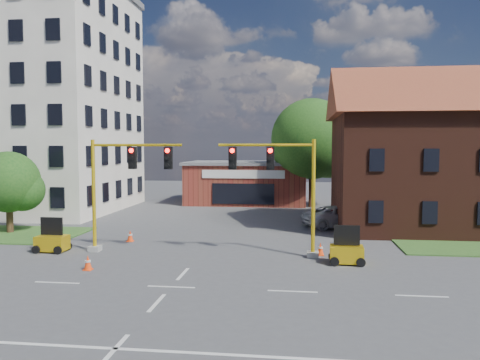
{
  "coord_description": "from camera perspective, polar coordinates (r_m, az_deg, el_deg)",
  "views": [
    {
      "loc": [
        5.14,
        -18.51,
        5.77
      ],
      "look_at": [
        1.66,
        10.0,
        3.77
      ],
      "focal_mm": 35.0,
      "sensor_mm": 36.0,
      "label": 1
    }
  ],
  "objects": [
    {
      "name": "cone_b",
      "position": [
        29.68,
        -13.24,
        -6.66
      ],
      "size": [
        0.4,
        0.4,
        0.7
      ],
      "color": "#FF3F0D",
      "rests_on": "ground"
    },
    {
      "name": "pickup_white",
      "position": [
        34.69,
        12.21,
        -4.38
      ],
      "size": [
        6.12,
        4.42,
        1.55
      ],
      "primitive_type": "imported",
      "rotation": [
        0.0,
        0.0,
        1.94
      ],
      "color": "silver",
      "rests_on": "ground"
    },
    {
      "name": "signal_mast_east",
      "position": [
        24.59,
        5.12,
        -0.34
      ],
      "size": [
        5.3,
        0.6,
        6.2
      ],
      "color": "gray",
      "rests_on": "ground"
    },
    {
      "name": "lane_markings",
      "position": [
        17.33,
        -11.12,
        -15.52
      ],
      "size": [
        60.0,
        36.0,
        0.01
      ],
      "primitive_type": null,
      "color": "silver",
      "rests_on": "ground"
    },
    {
      "name": "cone_c",
      "position": [
        25.65,
        9.77,
        -8.3
      ],
      "size": [
        0.4,
        0.4,
        0.7
      ],
      "color": "#FF3F0D",
      "rests_on": "ground"
    },
    {
      "name": "tree_large",
      "position": [
        45.63,
        9.2,
        4.62
      ],
      "size": [
        8.14,
        7.75,
        10.46
      ],
      "color": "#352113",
      "rests_on": "ground"
    },
    {
      "name": "tree_nw_front",
      "position": [
        34.79,
        -26.02,
        -0.46
      ],
      "size": [
        4.29,
        4.08,
        5.51
      ],
      "color": "#352113",
      "rests_on": "ground"
    },
    {
      "name": "signal_mast_west",
      "position": [
        26.35,
        -14.17,
        -0.16
      ],
      "size": [
        5.3,
        0.6,
        6.2
      ],
      "color": "gray",
      "rests_on": "ground"
    },
    {
      "name": "trailer_west",
      "position": [
        28.08,
        -21.93,
        -6.96
      ],
      "size": [
        1.62,
        1.09,
        1.83
      ],
      "rotation": [
        0.0,
        0.0,
        -0.01
      ],
      "color": "yellow",
      "rests_on": "ground"
    },
    {
      "name": "ground",
      "position": [
        20.06,
        -8.39,
        -12.77
      ],
      "size": [
        120.0,
        120.0,
        0.0
      ],
      "primitive_type": "plane",
      "color": "#474749",
      "rests_on": "ground"
    },
    {
      "name": "brick_shop",
      "position": [
        48.9,
        0.91,
        -0.24
      ],
      "size": [
        12.4,
        8.4,
        4.3
      ],
      "color": "maroon",
      "rests_on": "ground"
    },
    {
      "name": "trailer_east",
      "position": [
        24.04,
        12.86,
        -8.59
      ],
      "size": [
        1.66,
        1.14,
        1.84
      ],
      "rotation": [
        0.0,
        0.0,
        -0.04
      ],
      "color": "yellow",
      "rests_on": "ground"
    },
    {
      "name": "cone_d",
      "position": [
        24.2,
        13.75,
        -9.09
      ],
      "size": [
        0.4,
        0.4,
        0.7
      ],
      "color": "#FF3F0D",
      "rests_on": "ground"
    },
    {
      "name": "office_block",
      "position": [
        47.81,
        -25.13,
        9.07
      ],
      "size": [
        18.4,
        15.4,
        20.6
      ],
      "color": "beige",
      "rests_on": "ground"
    },
    {
      "name": "cone_a",
      "position": [
        23.47,
        -18.05,
        -9.59
      ],
      "size": [
        0.4,
        0.4,
        0.7
      ],
      "color": "#FF3F0D",
      "rests_on": "ground"
    }
  ]
}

